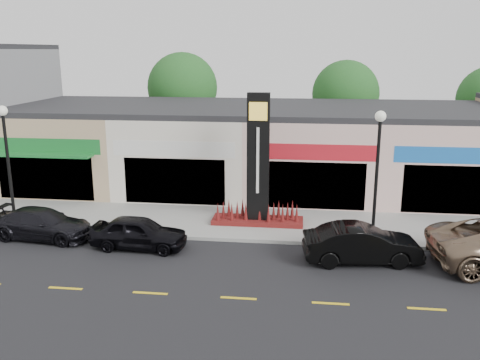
{
  "coord_description": "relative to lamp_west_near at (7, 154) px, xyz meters",
  "views": [
    {
      "loc": [
        4.88,
        -18.12,
        7.94
      ],
      "look_at": [
        2.2,
        4.0,
        2.23
      ],
      "focal_mm": 38.0,
      "sensor_mm": 36.0,
      "label": 1
    }
  ],
  "objects": [
    {
      "name": "ground",
      "position": [
        8.0,
        -2.5,
        -3.48
      ],
      "size": [
        120.0,
        120.0,
        0.0
      ],
      "primitive_type": "plane",
      "color": "black",
      "rests_on": "ground"
    },
    {
      "name": "sidewalk",
      "position": [
        8.0,
        1.85,
        -3.4
      ],
      "size": [
        52.0,
        4.3,
        0.15
      ],
      "primitive_type": "cube",
      "color": "gray",
      "rests_on": "ground"
    },
    {
      "name": "curb",
      "position": [
        8.0,
        -0.4,
        -3.4
      ],
      "size": [
        52.0,
        0.2,
        0.15
      ],
      "primitive_type": "cube",
      "color": "gray",
      "rests_on": "ground"
    },
    {
      "name": "shop_beige",
      "position": [
        -0.5,
        8.96,
        -1.08
      ],
      "size": [
        7.0,
        10.85,
        4.8
      ],
      "color": "tan",
      "rests_on": "ground"
    },
    {
      "name": "shop_cream",
      "position": [
        6.5,
        8.97,
        -1.08
      ],
      "size": [
        7.0,
        10.01,
        4.8
      ],
      "color": "beige",
      "rests_on": "ground"
    },
    {
      "name": "shop_pink_w",
      "position": [
        13.5,
        8.97,
        -1.08
      ],
      "size": [
        7.0,
        10.01,
        4.8
      ],
      "color": "beige",
      "rests_on": "ground"
    },
    {
      "name": "shop_pink_e",
      "position": [
        20.5,
        8.97,
        -1.08
      ],
      "size": [
        7.0,
        10.01,
        4.8
      ],
      "color": "beige",
      "rests_on": "ground"
    },
    {
      "name": "tree_rear_west",
      "position": [
        4.0,
        17.0,
        1.74
      ],
      "size": [
        5.2,
        5.2,
        7.83
      ],
      "color": "#382619",
      "rests_on": "ground"
    },
    {
      "name": "tree_rear_mid",
      "position": [
        16.0,
        17.0,
        1.41
      ],
      "size": [
        4.8,
        4.8,
        7.29
      ],
      "color": "#382619",
      "rests_on": "ground"
    },
    {
      "name": "lamp_west_near",
      "position": [
        0.0,
        0.0,
        0.0
      ],
      "size": [
        0.44,
        0.44,
        5.47
      ],
      "color": "black",
      "rests_on": "sidewalk"
    },
    {
      "name": "lamp_east_near",
      "position": [
        16.0,
        0.0,
        0.0
      ],
      "size": [
        0.44,
        0.44,
        5.47
      ],
      "color": "black",
      "rests_on": "sidewalk"
    },
    {
      "name": "pylon_sign",
      "position": [
        11.0,
        1.7,
        -1.2
      ],
      "size": [
        4.2,
        1.3,
        6.0
      ],
      "color": "#5B0F16",
      "rests_on": "sidewalk"
    },
    {
      "name": "car_dark_sedan",
      "position": [
        1.87,
        -1.02,
        -2.83
      ],
      "size": [
        2.25,
        4.64,
        1.3
      ],
      "primitive_type": "imported",
      "rotation": [
        0.0,
        0.0,
        1.47
      ],
      "color": "black",
      "rests_on": "ground"
    },
    {
      "name": "car_black_sedan",
      "position": [
        6.38,
        -1.62,
        -2.8
      ],
      "size": [
        1.78,
        4.02,
        1.35
      ],
      "primitive_type": "imported",
      "rotation": [
        0.0,
        0.0,
        1.52
      ],
      "color": "black",
      "rests_on": "ground"
    },
    {
      "name": "car_black_conv",
      "position": [
        15.33,
        -1.97,
        -2.74
      ],
      "size": [
        2.06,
        4.6,
        1.47
      ],
      "primitive_type": "imported",
      "rotation": [
        0.0,
        0.0,
        1.69
      ],
      "color": "black",
      "rests_on": "ground"
    }
  ]
}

